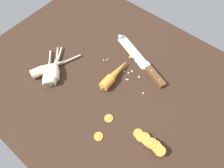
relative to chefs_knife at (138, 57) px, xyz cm
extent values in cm
cube|color=#332116|center=(0.03, -16.71, -2.65)|extent=(120.00, 90.00, 4.00)
cube|color=silver|center=(-3.98, 1.38, -0.40)|extent=(20.34, 10.71, 0.50)
cone|color=silver|center=(-14.56, 5.05, -0.40)|extent=(4.13, 4.72, 3.96)
cube|color=silver|center=(5.47, -1.90, 0.45)|extent=(2.85, 3.43, 2.20)
cube|color=brown|center=(11.61, -4.02, 0.45)|extent=(11.31, 6.25, 2.20)
sphere|color=silver|center=(8.96, -3.11, 1.55)|extent=(0.50, 0.50, 0.50)
sphere|color=silver|center=(14.25, -4.94, 1.55)|extent=(0.50, 0.50, 0.50)
cylinder|color=orange|center=(-1.75, -19.71, 1.45)|extent=(4.40, 5.92, 4.20)
cone|color=orange|center=(-1.99, -12.77, 1.45)|extent=(4.46, 14.01, 3.99)
sphere|color=orange|center=(-2.31, -3.33, 1.45)|extent=(1.20, 1.20, 1.20)
cylinder|color=#5B7F3D|center=(-1.63, -23.20, 1.45)|extent=(1.23, 1.04, 1.20)
cylinder|color=beige|center=(-20.40, -32.83, 1.35)|extent=(5.96, 6.12, 4.00)
cone|color=beige|center=(-24.14, -27.54, 1.35)|extent=(7.89, 8.97, 3.80)
cylinder|color=beige|center=(-27.98, -22.12, 0.45)|extent=(5.76, 7.73, 0.70)
cylinder|color=#7A6647|center=(-19.05, -34.74, 1.35)|extent=(2.46, 1.86, 2.80)
cylinder|color=beige|center=(-20.99, -31.06, 1.35)|extent=(5.77, 5.77, 4.00)
cone|color=beige|center=(-24.96, -26.86, 1.35)|extent=(7.85, 7.99, 3.80)
cylinder|color=beige|center=(-29.03, -22.55, 0.45)|extent=(6.01, 6.30, 0.70)
cylinder|color=#7A6647|center=(-19.55, -32.57, 1.35)|extent=(2.24, 2.14, 2.80)
cylinder|color=beige|center=(-21.41, -34.68, 1.35)|extent=(5.91, 5.91, 4.00)
cone|color=beige|center=(-25.68, -30.39, 1.35)|extent=(8.16, 8.17, 3.80)
cylinder|color=beige|center=(-30.05, -26.00, 0.45)|extent=(6.41, 6.43, 0.70)
cylinder|color=#7A6647|center=(-19.87, -36.22, 1.35)|extent=(2.20, 2.19, 2.80)
cylinder|color=beige|center=(-27.74, -34.68, 1.35)|extent=(5.59, 6.35, 4.00)
cone|color=beige|center=(-25.18, -27.80, 1.35)|extent=(6.84, 10.13, 3.80)
cylinder|color=beige|center=(-22.55, -20.75, 0.45)|extent=(4.20, 9.77, 0.70)
cylinder|color=#7A6647|center=(-28.66, -37.16, 1.35)|extent=(2.73, 1.26, 2.80)
cylinder|color=orange|center=(20.45, -28.13, -0.30)|extent=(3.67, 3.67, 0.70)
cylinder|color=orange|center=(21.98, -28.66, -0.06)|extent=(3.74, 3.68, 1.65)
cylinder|color=orange|center=(23.16, -28.19, 0.19)|extent=(4.11, 4.09, 1.98)
cylinder|color=orange|center=(24.28, -28.52, 0.43)|extent=(3.71, 3.68, 1.94)
cylinder|color=orange|center=(25.03, -28.65, 0.68)|extent=(3.74, 3.73, 2.06)
cylinder|color=orange|center=(26.20, -28.44, 0.92)|extent=(4.04, 4.03, 2.04)
cylinder|color=orange|center=(27.75, -28.31, 1.17)|extent=(3.86, 3.82, 1.86)
cylinder|color=orange|center=(28.75, -28.66, 1.41)|extent=(3.79, 3.75, 1.82)
cylinder|color=orange|center=(30.00, -28.96, 1.66)|extent=(3.85, 3.85, 2.11)
cylinder|color=orange|center=(8.27, -30.58, -0.30)|extent=(3.38, 3.38, 0.70)
cylinder|color=#FF9E2B|center=(8.27, -30.58, -0.03)|extent=(1.42, 1.42, 0.16)
cylinder|color=orange|center=(9.91, -38.30, -0.30)|extent=(3.34, 3.34, 0.70)
cylinder|color=#FF9E2B|center=(9.91, -38.30, -0.03)|extent=(1.40, 1.40, 0.16)
sphere|color=beige|center=(-10.44, -8.79, -0.42)|extent=(0.46, 0.46, 0.46)
sphere|color=beige|center=(1.39, -9.18, -0.30)|extent=(0.71, 0.71, 0.71)
sphere|color=beige|center=(12.12, -13.21, -0.28)|extent=(0.73, 0.73, 0.73)
sphere|color=beige|center=(-0.52, -9.73, -0.34)|extent=(0.62, 0.62, 0.62)
sphere|color=beige|center=(10.15, -4.60, -0.32)|extent=(0.66, 0.66, 0.66)
sphere|color=beige|center=(-11.42, -10.78, -0.33)|extent=(0.63, 0.63, 0.63)
sphere|color=beige|center=(3.35, -11.93, -0.38)|extent=(0.55, 0.55, 0.55)
sphere|color=beige|center=(6.18, -7.94, -0.23)|extent=(0.84, 0.84, 0.84)
sphere|color=beige|center=(2.83, -12.36, -0.24)|extent=(0.83, 0.83, 0.83)
sphere|color=beige|center=(2.06, -7.54, -0.23)|extent=(0.85, 0.85, 0.85)
sphere|color=beige|center=(-10.20, -9.91, -0.38)|extent=(0.54, 0.54, 0.54)
camera|label=1|loc=(27.16, -51.34, 73.67)|focal=32.86mm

